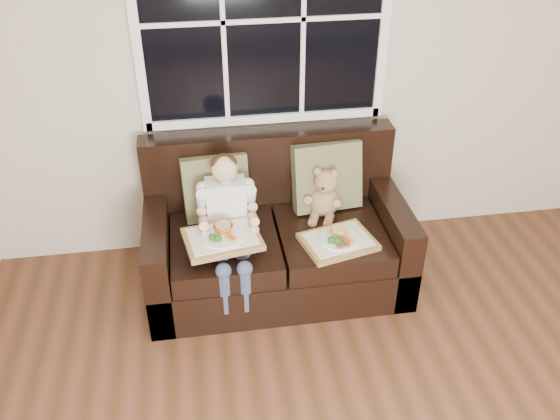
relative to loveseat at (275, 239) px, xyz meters
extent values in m
cube|color=beige|center=(0.29, 0.48, 1.04)|extent=(4.50, 0.02, 2.70)
cube|color=black|center=(0.00, 0.47, 1.34)|extent=(1.50, 0.02, 1.25)
cube|color=white|center=(0.00, 0.45, 0.69)|extent=(1.58, 0.04, 0.06)
cube|color=white|center=(-0.78, 0.45, 1.34)|extent=(0.06, 0.04, 1.37)
cube|color=white|center=(0.78, 0.45, 1.34)|extent=(0.06, 0.04, 1.37)
cube|color=white|center=(0.00, 0.45, 1.34)|extent=(1.50, 0.03, 0.03)
cube|color=black|center=(0.00, -0.07, -0.16)|extent=(1.70, 0.90, 0.30)
cube|color=black|center=(-0.77, -0.07, -0.01)|extent=(0.15, 0.90, 0.60)
cube|color=black|center=(0.78, -0.07, -0.01)|extent=(0.15, 0.90, 0.60)
cube|color=black|center=(0.00, 0.31, 0.32)|extent=(1.70, 0.18, 0.66)
cube|color=black|center=(-0.35, -0.15, 0.07)|extent=(0.68, 0.72, 0.15)
cube|color=black|center=(0.35, -0.15, 0.07)|extent=(0.68, 0.72, 0.15)
cube|color=#6A6741|center=(-0.37, 0.15, 0.36)|extent=(0.45, 0.24, 0.44)
cube|color=#6A6741|center=(0.37, 0.15, 0.37)|extent=(0.48, 0.26, 0.48)
cube|color=white|center=(-0.32, -0.02, 0.32)|extent=(0.25, 0.15, 0.35)
sphere|color=#E2B18A|center=(-0.32, -0.03, 0.59)|extent=(0.16, 0.16, 0.16)
ellipsoid|color=#372011|center=(-0.32, -0.01, 0.62)|extent=(0.16, 0.16, 0.12)
cylinder|color=#36405F|center=(-0.38, -0.21, 0.18)|extent=(0.10, 0.31, 0.10)
cylinder|color=#36405F|center=(-0.25, -0.21, 0.18)|extent=(0.10, 0.31, 0.10)
cylinder|color=#36405F|center=(-0.38, -0.48, 0.00)|extent=(0.08, 0.08, 0.29)
cylinder|color=#36405F|center=(-0.25, -0.48, 0.00)|extent=(0.08, 0.08, 0.29)
cylinder|color=#E2B18A|center=(-0.47, -0.13, 0.36)|extent=(0.07, 0.31, 0.24)
cylinder|color=#E2B18A|center=(-0.17, -0.13, 0.36)|extent=(0.07, 0.31, 0.24)
ellipsoid|color=#A68358|center=(0.34, 0.06, 0.24)|extent=(0.26, 0.24, 0.22)
sphere|color=#A68358|center=(0.34, 0.04, 0.40)|extent=(0.20, 0.20, 0.15)
sphere|color=#A68358|center=(0.29, 0.05, 0.46)|extent=(0.06, 0.06, 0.06)
sphere|color=#A68358|center=(0.40, 0.05, 0.46)|extent=(0.06, 0.06, 0.06)
sphere|color=#A68358|center=(0.34, -0.02, 0.38)|extent=(0.06, 0.06, 0.06)
sphere|color=black|center=(0.34, -0.04, 0.39)|extent=(0.02, 0.02, 0.02)
cylinder|color=#A68358|center=(0.29, -0.06, 0.17)|extent=(0.10, 0.13, 0.06)
cylinder|color=#A68358|center=(0.39, -0.06, 0.17)|extent=(0.10, 0.13, 0.06)
cube|color=#9C7B46|center=(-0.37, -0.29, 0.25)|extent=(0.50, 0.41, 0.04)
cube|color=silver|center=(-0.37, -0.29, 0.28)|extent=(0.44, 0.35, 0.01)
cylinder|color=white|center=(-0.37, -0.30, 0.29)|extent=(0.26, 0.26, 0.02)
imported|color=orange|center=(-0.36, -0.25, 0.31)|extent=(0.14, 0.14, 0.04)
cylinder|color=tan|center=(-0.36, -0.25, 0.32)|extent=(0.10, 0.10, 0.02)
ellipsoid|color=#32651F|center=(-0.43, -0.35, 0.32)|extent=(0.05, 0.05, 0.04)
ellipsoid|color=#32651F|center=(-0.39, -0.36, 0.32)|extent=(0.05, 0.05, 0.04)
cylinder|color=orange|center=(-0.32, -0.35, 0.30)|extent=(0.05, 0.07, 0.02)
cube|color=#9C7B46|center=(0.35, -0.30, 0.16)|extent=(0.50, 0.43, 0.04)
cube|color=silver|center=(0.35, -0.30, 0.18)|extent=(0.44, 0.36, 0.01)
cylinder|color=white|center=(0.35, -0.31, 0.19)|extent=(0.25, 0.25, 0.02)
imported|color=yellow|center=(0.36, -0.26, 0.21)|extent=(0.13, 0.13, 0.03)
cylinder|color=tan|center=(0.36, -0.26, 0.22)|extent=(0.09, 0.09, 0.02)
ellipsoid|color=#32651F|center=(0.30, -0.35, 0.22)|extent=(0.05, 0.05, 0.04)
ellipsoid|color=#32651F|center=(0.33, -0.37, 0.22)|extent=(0.05, 0.05, 0.04)
cylinder|color=orange|center=(0.40, -0.36, 0.21)|extent=(0.05, 0.07, 0.02)
cylinder|color=brown|center=(0.35, -0.38, 0.21)|extent=(0.03, 0.09, 0.02)
camera|label=1|loc=(-0.47, -3.20, 2.37)|focal=38.00mm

